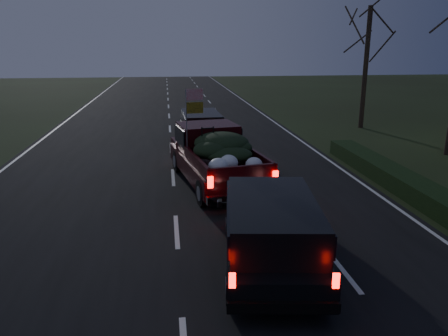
{
  "coord_description": "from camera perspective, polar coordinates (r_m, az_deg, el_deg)",
  "views": [
    {
      "loc": [
        -0.14,
        -10.88,
        4.83
      ],
      "look_at": [
        1.49,
        1.52,
        1.3
      ],
      "focal_mm": 35.0,
      "sensor_mm": 36.0,
      "label": 1
    }
  ],
  "objects": [
    {
      "name": "ground",
      "position": [
        11.9,
        -6.21,
        -8.27
      ],
      "size": [
        120.0,
        120.0,
        0.0
      ],
      "primitive_type": "plane",
      "color": "black",
      "rests_on": "ground"
    },
    {
      "name": "road_asphalt",
      "position": [
        11.9,
        -6.21,
        -8.23
      ],
      "size": [
        14.0,
        120.0,
        0.02
      ],
      "primitive_type": "cube",
      "color": "black",
      "rests_on": "ground"
    },
    {
      "name": "hedge_row",
      "position": [
        16.62,
        21.42,
        -1.17
      ],
      "size": [
        1.0,
        10.0,
        0.6
      ],
      "primitive_type": "cube",
      "color": "black",
      "rests_on": "ground"
    },
    {
      "name": "bare_tree_far",
      "position": [
        27.47,
        18.31,
        15.83
      ],
      "size": [
        3.6,
        3.6,
        7.0
      ],
      "color": "black",
      "rests_on": "ground"
    },
    {
      "name": "pickup_truck",
      "position": [
        15.5,
        -1.15,
        1.98
      ],
      "size": [
        3.12,
        6.08,
        3.04
      ],
      "rotation": [
        0.0,
        0.0,
        0.17
      ],
      "color": "black",
      "rests_on": "ground"
    },
    {
      "name": "lead_suv",
      "position": [
        22.12,
        -3.01,
        5.72
      ],
      "size": [
        2.01,
        4.57,
        1.3
      ],
      "rotation": [
        0.0,
        0.0,
        0.03
      ],
      "color": "black",
      "rests_on": "ground"
    },
    {
      "name": "rear_suv",
      "position": [
        9.64,
        6.21,
        -7.6
      ],
      "size": [
        2.58,
        4.91,
        1.35
      ],
      "rotation": [
        0.0,
        0.0,
        -0.14
      ],
      "color": "black",
      "rests_on": "ground"
    }
  ]
}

